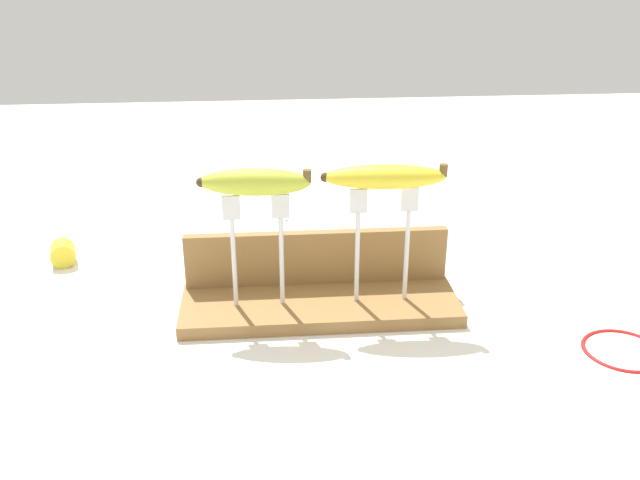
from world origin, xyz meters
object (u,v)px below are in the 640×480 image
at_px(fork_stand_left, 257,240).
at_px(banana_chunk_near, 63,253).
at_px(fork_fallen_near, 289,225).
at_px(banana_raised_left, 255,182).
at_px(wire_coil, 624,349).
at_px(banana_raised_right, 385,177).
at_px(fork_stand_right, 383,234).

bearing_deg(fork_stand_left, banana_chunk_near, 148.06).
distance_m(fork_stand_left, banana_chunk_near, 0.42).
xyz_separation_m(fork_fallen_near, banana_chunk_near, (-0.40, -0.14, 0.02)).
height_order(banana_raised_left, banana_chunk_near, banana_raised_left).
relative_size(fork_stand_left, fork_fallen_near, 0.99).
bearing_deg(wire_coil, fork_fallen_near, 132.19).
height_order(fork_stand_left, banana_raised_left, banana_raised_left).
height_order(fork_stand_left, wire_coil, fork_stand_left).
xyz_separation_m(banana_raised_left, banana_raised_right, (0.19, -0.00, 0.00)).
distance_m(fork_stand_right, banana_chunk_near, 0.58).
relative_size(fork_stand_right, banana_raised_left, 1.10).
distance_m(fork_stand_left, banana_raised_right, 0.21).
height_order(fork_stand_left, banana_chunk_near, fork_stand_left).
bearing_deg(wire_coil, banana_raised_right, 156.07).
height_order(fork_stand_left, banana_raised_right, banana_raised_right).
bearing_deg(banana_chunk_near, banana_raised_right, -22.05).
relative_size(fork_stand_left, wire_coil, 1.55).
bearing_deg(fork_stand_left, fork_fallen_near, 80.31).
bearing_deg(wire_coil, fork_stand_right, 156.07).
bearing_deg(wire_coil, fork_stand_left, 164.27).
bearing_deg(fork_stand_left, banana_raised_left, 175.26).
bearing_deg(fork_stand_right, banana_raised_right, 176.69).
distance_m(fork_stand_right, fork_fallen_near, 0.39).
xyz_separation_m(fork_stand_left, banana_raised_right, (0.18, 0.00, 0.09)).
height_order(banana_raised_right, wire_coil, banana_raised_right).
distance_m(banana_raised_left, banana_raised_right, 0.19).
height_order(fork_stand_right, banana_chunk_near, fork_stand_right).
relative_size(banana_raised_left, banana_chunk_near, 3.18).
distance_m(fork_stand_right, wire_coil, 0.37).
height_order(fork_fallen_near, wire_coil, same).
distance_m(banana_chunk_near, wire_coil, 0.92).
relative_size(fork_fallen_near, wire_coil, 1.56).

